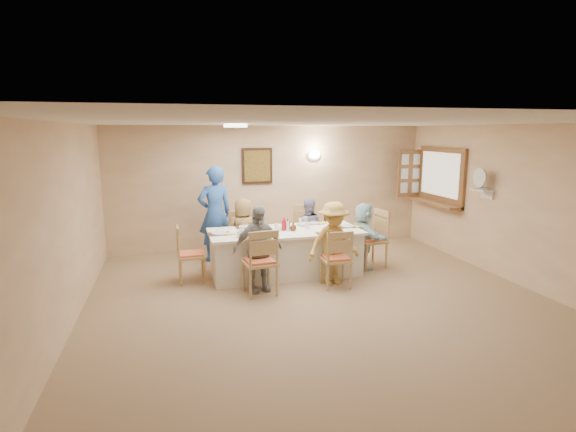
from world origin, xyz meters
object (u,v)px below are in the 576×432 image
object	(u,v)px
diner_right_end	(364,236)
condiment_ketchup	(284,224)
chair_front_left	(260,261)
serving_hatch	(441,177)
diner_back_left	(243,232)
desk_fan	(482,181)
chair_front_right	(336,258)
chair_right_end	(370,239)
diner_back_right	(308,230)
chair_left_end	(191,254)
chair_back_right	(306,232)
diner_front_right	(333,244)
chair_back_left	(242,238)
caregiver	(215,214)
diner_front_left	(258,249)
dining_table	(285,252)

from	to	relation	value
diner_right_end	condiment_ketchup	bearing A→B (deg)	84.95
diner_right_end	chair_front_left	bearing A→B (deg)	106.64
serving_hatch	diner_right_end	distance (m)	2.30
diner_back_left	diner_right_end	xyz separation A→B (m)	(2.02, -0.68, -0.03)
desk_fan	chair_front_right	size ratio (longest dim) A/B	0.32
chair_right_end	diner_back_right	size ratio (longest dim) A/B	0.87
chair_front_right	chair_right_end	world-z (taller)	chair_right_end
desk_fan	chair_left_end	bearing A→B (deg)	172.94
chair_back_right	diner_front_right	size ratio (longest dim) A/B	0.78
chair_back_left	serving_hatch	bearing A→B (deg)	-4.31
serving_hatch	diner_back_right	size ratio (longest dim) A/B	1.27
desk_fan	caregiver	bearing A→B (deg)	158.02
chair_front_right	diner_back_left	distance (m)	1.91
chair_back_left	chair_front_left	distance (m)	1.60
chair_back_left	diner_right_end	world-z (taller)	diner_right_end
chair_front_left	diner_front_left	world-z (taller)	diner_front_left
chair_left_end	chair_right_end	bearing A→B (deg)	-91.60
chair_right_end	diner_front_left	world-z (taller)	diner_front_left
chair_back_left	diner_right_end	xyz separation A→B (m)	(2.02, -0.80, 0.11)
diner_front_left	chair_front_right	bearing A→B (deg)	-16.41
serving_hatch	condiment_ketchup	size ratio (longest dim) A/B	6.45
caregiver	chair_back_right	bearing A→B (deg)	155.63
serving_hatch	chair_back_left	size ratio (longest dim) A/B	1.57
diner_right_end	caregiver	xyz separation A→B (m)	(-2.47, 1.15, 0.30)
chair_front_right	diner_right_end	distance (m)	1.15
chair_back_right	diner_front_right	bearing A→B (deg)	-78.95
chair_back_right	chair_left_end	distance (m)	2.29
caregiver	chair_back_left	bearing A→B (deg)	129.73
chair_left_end	chair_right_end	xyz separation A→B (m)	(3.10, 0.00, 0.05)
diner_front_left	diner_front_right	size ratio (longest dim) A/B	1.00
diner_back_left	condiment_ketchup	bearing A→B (deg)	120.33
serving_hatch	chair_front_right	bearing A→B (deg)	-150.91
chair_back_left	chair_right_end	bearing A→B (deg)	-24.03
chair_front_right	chair_left_end	distance (m)	2.29
chair_front_right	condiment_ketchup	bearing A→B (deg)	-49.43
desk_fan	diner_back_right	xyz separation A→B (m)	(-2.68, 1.28, -0.96)
chair_left_end	condiment_ketchup	size ratio (longest dim) A/B	3.98
chair_right_end	chair_front_left	bearing A→B (deg)	-78.24
chair_front_right	diner_front_left	bearing A→B (deg)	-3.02
desk_fan	diner_back_left	xyz separation A→B (m)	(-3.88, 1.28, -0.94)
condiment_ketchup	chair_front_left	bearing A→B (deg)	-125.67
chair_left_end	chair_right_end	distance (m)	3.10
chair_front_left	serving_hatch	bearing A→B (deg)	-164.78
dining_table	diner_back_left	bearing A→B (deg)	131.42
chair_right_end	diner_front_left	xyz separation A→B (m)	(-2.15, -0.68, 0.14)
condiment_ketchup	chair_back_right	bearing A→B (deg)	51.96
diner_back_left	chair_back_left	bearing A→B (deg)	-100.03
chair_front_left	diner_right_end	xyz separation A→B (m)	(2.02, 0.80, 0.08)
chair_back_right	chair_front_right	world-z (taller)	chair_back_right
desk_fan	chair_left_end	distance (m)	4.99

